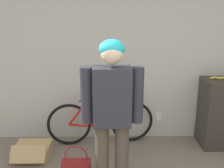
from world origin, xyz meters
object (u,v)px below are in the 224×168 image
bicycle (101,122)px  cardboard_box (32,151)px  banana (220,78)px  person (112,107)px

bicycle → cardboard_box: 1.06m
bicycle → cardboard_box: size_ratio=3.19×
cardboard_box → banana: bearing=7.3°
bicycle → cardboard_box: (-0.95, -0.37, -0.27)m
banana → cardboard_box: banana is taller
banana → cardboard_box: size_ratio=0.70×
person → bicycle: size_ratio=1.07×
person → cardboard_box: size_ratio=3.41×
cardboard_box → person: bearing=-34.2°
person → cardboard_box: person is taller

